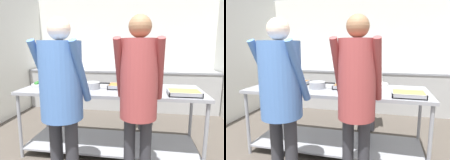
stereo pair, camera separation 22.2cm
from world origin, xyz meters
TOP-DOWN VIEW (x-y plane):
  - wall_rear at (0.00, 4.36)m, footprint 4.46×0.06m
  - back_counter at (-0.00, 3.99)m, footprint 4.30×0.65m
  - serving_counter at (0.09, 1.95)m, footprint 2.41×0.84m
  - broccoli_bowl at (-0.91, 1.85)m, footprint 0.18×0.18m
  - serving_tray_greens at (-0.58, 2.08)m, footprint 0.41×0.30m
  - sauce_pan at (-0.16, 1.90)m, footprint 0.36×0.22m
  - serving_tray_vegetables at (0.28, 2.00)m, footprint 0.44×0.28m
  - plate_stack at (0.66, 2.22)m, footprint 0.25×0.25m
  - serving_tray_roast at (1.01, 1.72)m, footprint 0.37×0.27m
  - guest_serving_left at (0.49, 1.17)m, footprint 0.46×0.36m
  - guest_serving_right at (-0.23, 1.07)m, footprint 0.54×0.41m
  - cook_behind_counter at (0.44, 2.74)m, footprint 0.54×0.40m
  - water_bottle at (0.26, 4.03)m, footprint 0.08×0.08m

SIDE VIEW (x-z plane):
  - back_counter at x=0.00m, z-range 0.00..0.92m
  - serving_counter at x=0.09m, z-range 0.16..1.07m
  - plate_stack at x=0.66m, z-range 0.91..0.96m
  - serving_tray_roast at x=1.01m, z-range 0.91..0.96m
  - serving_tray_vegetables at x=0.28m, z-range 0.91..0.96m
  - serving_tray_greens at x=-0.58m, z-range 0.91..0.96m
  - broccoli_bowl at x=-0.91m, z-range 0.90..0.99m
  - sauce_pan at x=-0.16m, z-range 0.91..1.01m
  - cook_behind_counter at x=0.44m, z-range 0.18..1.79m
  - water_bottle at x=0.26m, z-range 0.91..1.13m
  - guest_serving_right at x=-0.23m, z-range 0.20..1.95m
  - guest_serving_left at x=0.49m, z-range 0.21..1.98m
  - wall_rear at x=0.00m, z-range 0.00..2.65m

